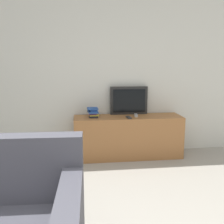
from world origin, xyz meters
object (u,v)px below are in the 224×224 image
at_px(television, 129,100).
at_px(remote_secondary, 129,117).
at_px(tv_stand, 128,137).
at_px(book_stack, 93,113).
at_px(remote_on_stand, 136,115).

bearing_deg(television, remote_secondary, -100.74).
bearing_deg(tv_stand, book_stack, 178.24).
relative_size(television, remote_on_stand, 3.25).
height_order(book_stack, remote_secondary, book_stack).
bearing_deg(remote_on_stand, tv_stand, -173.92).
bearing_deg(remote_on_stand, remote_secondary, -134.36).
distance_m(remote_on_stand, remote_secondary, 0.21).
distance_m(tv_stand, remote_on_stand, 0.36).
height_order(remote_on_stand, remote_secondary, same).
bearing_deg(television, book_stack, -163.44).
xyz_separation_m(tv_stand, remote_secondary, (-0.02, -0.13, 0.33)).
height_order(television, remote_on_stand, television).
bearing_deg(tv_stand, remote_secondary, -97.41).
xyz_separation_m(book_stack, remote_secondary, (0.52, -0.15, -0.06)).
relative_size(tv_stand, television, 2.80).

